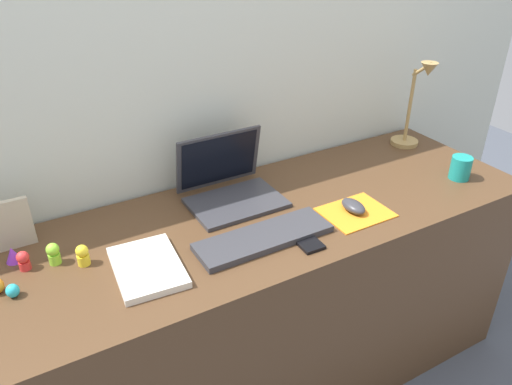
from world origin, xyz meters
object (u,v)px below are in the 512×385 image
Objects in this scene: toy_figurine_lime at (53,253)px; toy_figurine_yellow at (83,255)px; mouse at (353,206)px; toy_figurine_cyan at (13,291)px; desk_lamp at (415,107)px; coffee_mug at (461,168)px; picture_frame at (9,225)px; notebook_pad at (147,267)px; toy_figurine_red at (24,260)px; keyboard at (264,237)px; toy_figurine_purple at (13,255)px; laptop at (228,183)px; cell_phone at (305,239)px.

toy_figurine_lime is 0.08m from toy_figurine_yellow.
mouse is 1.00m from toy_figurine_cyan.
desk_lamp is 0.32m from coffee_mug.
picture_frame is at bearing 130.68° from toy_figurine_yellow.
desk_lamp is at bearing 80.92° from coffee_mug.
notebook_pad is at bearing -168.42° from desk_lamp.
desk_lamp is 5.61× the size of toy_figurine_lime.
picture_frame is 2.70× the size of toy_figurine_red.
keyboard is 0.66m from toy_figurine_red.
toy_figurine_lime reaches higher than toy_figurine_purple.
desk_lamp is at bearing 16.07° from notebook_pad.
toy_figurine_purple is (-1.45, 0.27, -0.02)m from coffee_mug.
notebook_pad is at bearing -36.53° from toy_figurine_lime.
picture_frame reaches higher than coffee_mug.
keyboard is at bearing -95.17° from laptop.
toy_figurine_lime reaches higher than toy_figurine_cyan.
cell_phone is (0.10, -0.06, -0.01)m from keyboard.
keyboard is 1.16× the size of desk_lamp.
mouse is at bearing -42.75° from laptop.
toy_figurine_purple is at bearing 165.12° from mouse.
toy_figurine_red is 0.15m from toy_figurine_yellow.
laptop reaches higher than toy_figurine_lime.
toy_figurine_cyan is at bearing -142.48° from toy_figurine_lime.
notebook_pad is 0.42m from picture_frame.
mouse is at bearing -14.88° from toy_figurine_purple.
coffee_mug is (0.78, -0.29, -0.01)m from laptop.
picture_frame is at bearing 152.97° from keyboard.
toy_figurine_purple is 0.15m from toy_figurine_cyan.
laptop is at bearing 37.72° from notebook_pad.
toy_figurine_red reaches higher than mouse.
toy_figurine_red is (0.01, -0.12, -0.05)m from picture_frame.
keyboard and notebook_pad have the same top height.
toy_figurine_purple is 0.73× the size of toy_figurine_lime.
picture_frame reaches higher than toy_figurine_red.
laptop is at bearing 14.15° from toy_figurine_cyan.
toy_figurine_lime is at bearing 160.91° from keyboard.
toy_figurine_yellow is (-0.58, 0.21, 0.03)m from cell_phone.
cell_phone is at bearing -19.49° from toy_figurine_yellow.
mouse is 0.61m from desk_lamp.
toy_figurine_lime is (-0.21, 0.15, 0.02)m from notebook_pad.
toy_figurine_purple reaches higher than keyboard.
toy_figurine_cyan is (-0.99, 0.11, -0.00)m from mouse.
picture_frame is 3.27× the size of toy_figurine_purple.
coffee_mug is 1.82× the size of toy_figurine_purple.
keyboard is 4.27× the size of mouse.
toy_figurine_lime reaches higher than toy_figurine_red.
mouse is at bearing -6.08° from toy_figurine_cyan.
notebook_pad is 3.80× the size of toy_figurine_lime.
desk_lamp is 1.53m from toy_figurine_cyan.
cell_phone is at bearing -21.05° from toy_figurine_lime.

